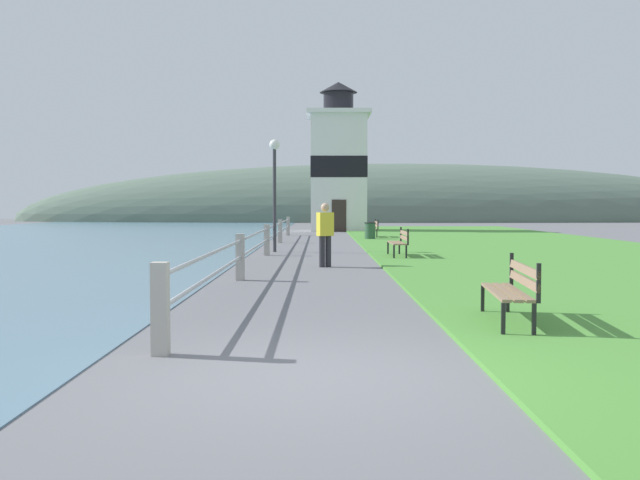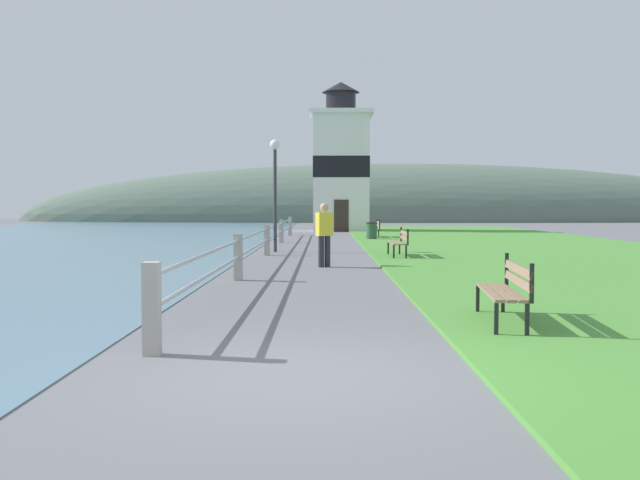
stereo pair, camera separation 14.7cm
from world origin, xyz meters
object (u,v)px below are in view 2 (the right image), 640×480
at_px(park_bench_far, 375,227).
at_px(lamp_post, 275,174).
at_px(trash_bin, 372,231).
at_px(lighthouse, 341,165).
at_px(person_strolling, 324,232).
at_px(park_bench_midway, 400,241).
at_px(park_bench_near, 507,287).

distance_m(park_bench_far, lamp_post, 11.66).
bearing_deg(trash_bin, lighthouse, 95.61).
height_order(park_bench_far, person_strolling, person_strolling).
height_order(park_bench_midway, person_strolling, person_strolling).
bearing_deg(park_bench_far, person_strolling, 81.33).
xyz_separation_m(park_bench_midway, lighthouse, (-1.32, 23.64, 3.68)).
bearing_deg(lamp_post, park_bench_near, -74.76).
distance_m(park_bench_near, park_bench_midway, 12.65).
height_order(park_bench_near, person_strolling, person_strolling).
height_order(park_bench_far, lighthouse, lighthouse).
distance_m(park_bench_midway, lamp_post, 5.45).
distance_m(park_bench_far, trash_bin, 2.01).
bearing_deg(park_bench_near, park_bench_far, -84.76).
xyz_separation_m(park_bench_near, trash_bin, (-0.25, 24.13, -0.12)).
height_order(park_bench_far, trash_bin, park_bench_far).
xyz_separation_m(park_bench_near, park_bench_midway, (-0.12, 12.65, -0.00)).
relative_size(park_bench_far, person_strolling, 1.05).
distance_m(park_bench_far, lighthouse, 10.94).
bearing_deg(lamp_post, person_strolling, -74.24).
bearing_deg(park_bench_far, trash_bin, 80.73).
relative_size(park_bench_near, park_bench_far, 1.11).
xyz_separation_m(park_bench_midway, park_bench_far, (0.20, 13.46, -0.00)).
distance_m(park_bench_midway, person_strolling, 4.10).
xyz_separation_m(park_bench_midway, lamp_post, (-4.10, 2.84, 2.20)).
relative_size(park_bench_far, lamp_post, 0.45).
relative_size(park_bench_midway, park_bench_far, 1.07).
bearing_deg(trash_bin, park_bench_near, -89.41).
xyz_separation_m(person_strolling, lamp_post, (-1.74, 6.17, 1.81)).
bearing_deg(park_bench_midway, lamp_post, -34.77).
distance_m(park_bench_near, lighthouse, 36.51).
relative_size(park_bench_far, trash_bin, 2.14).
xyz_separation_m(park_bench_far, lighthouse, (-1.52, 10.19, 3.68)).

